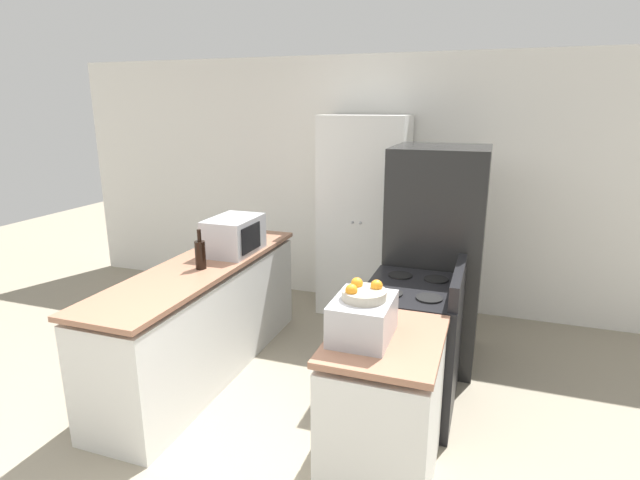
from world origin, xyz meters
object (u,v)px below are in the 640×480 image
(pantry_cabinet, at_px, (364,217))
(fruit_bowl, at_px, (364,293))
(refrigerator, at_px, (435,256))
(wine_bottle, at_px, (200,254))
(toaster_oven, at_px, (362,318))
(microwave, at_px, (234,235))
(stove, at_px, (411,346))

(pantry_cabinet, bearing_deg, fruit_bowl, -75.58)
(refrigerator, bearing_deg, fruit_bowl, -96.43)
(wine_bottle, bearing_deg, toaster_oven, -26.43)
(wine_bottle, distance_m, fruit_bowl, 1.62)
(pantry_cabinet, relative_size, refrigerator, 1.12)
(refrigerator, bearing_deg, wine_bottle, -149.52)
(pantry_cabinet, xyz_separation_m, fruit_bowl, (0.63, -2.44, 0.15))
(microwave, bearing_deg, wine_bottle, -93.74)
(stove, height_order, wine_bottle, wine_bottle)
(refrigerator, relative_size, toaster_oven, 4.55)
(pantry_cabinet, xyz_separation_m, toaster_oven, (0.63, -2.45, 0.01))
(pantry_cabinet, distance_m, microwave, 1.49)
(microwave, bearing_deg, stove, -12.00)
(stove, bearing_deg, toaster_oven, -99.36)
(stove, relative_size, refrigerator, 0.60)
(refrigerator, bearing_deg, microwave, -162.88)
(stove, relative_size, toaster_oven, 2.71)
(pantry_cabinet, distance_m, toaster_oven, 2.53)
(pantry_cabinet, bearing_deg, refrigerator, -43.36)
(refrigerator, relative_size, fruit_bowl, 7.62)
(stove, xyz_separation_m, fruit_bowl, (-0.14, -0.85, 0.70))
(stove, bearing_deg, fruit_bowl, -99.34)
(microwave, height_order, wine_bottle, wine_bottle)
(pantry_cabinet, height_order, stove, pantry_cabinet)
(refrigerator, relative_size, wine_bottle, 5.88)
(microwave, height_order, toaster_oven, microwave)
(microwave, relative_size, wine_bottle, 1.69)
(pantry_cabinet, xyz_separation_m, refrigerator, (0.82, -0.77, -0.11))
(refrigerator, xyz_separation_m, fruit_bowl, (-0.19, -1.67, 0.26))
(stove, height_order, microwave, microwave)
(refrigerator, xyz_separation_m, microwave, (-1.60, -0.49, 0.16))
(wine_bottle, bearing_deg, pantry_cabinet, 64.78)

